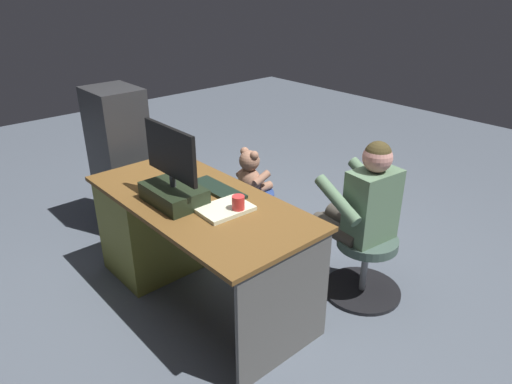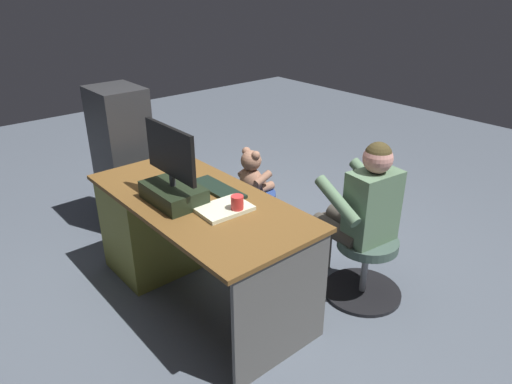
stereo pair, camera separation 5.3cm
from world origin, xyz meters
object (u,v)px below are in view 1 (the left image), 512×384
at_px(keyboard, 218,189).
at_px(teddy_bear, 251,173).
at_px(computer_mouse, 188,173).
at_px(monitor, 173,183).
at_px(tv_remote, 155,183).
at_px(desk, 166,223).
at_px(cup, 238,205).
at_px(person, 359,206).
at_px(visitor_chair, 365,263).
at_px(office_chair_teddy, 250,214).

relative_size(keyboard, teddy_bear, 1.17).
xyz_separation_m(keyboard, computer_mouse, (0.33, 0.00, 0.01)).
distance_m(monitor, keyboard, 0.32).
bearing_deg(keyboard, tv_remote, 34.23).
height_order(desk, teddy_bear, teddy_bear).
distance_m(desk, computer_mouse, 0.40).
xyz_separation_m(desk, tv_remote, (-0.04, 0.08, 0.35)).
height_order(desk, cup, cup).
bearing_deg(desk, cup, -174.32).
height_order(keyboard, teddy_bear, teddy_bear).
xyz_separation_m(teddy_bear, person, (-0.93, -0.10, 0.04)).
height_order(cup, visitor_chair, cup).
bearing_deg(visitor_chair, teddy_bear, 6.26).
relative_size(computer_mouse, office_chair_teddy, 0.19).
bearing_deg(person, desk, 39.38).
distance_m(computer_mouse, cup, 0.65).
relative_size(office_chair_teddy, visitor_chair, 0.96).
relative_size(keyboard, computer_mouse, 4.38).
height_order(monitor, teddy_bear, monitor).
bearing_deg(cup, desk, 5.68).
height_order(desk, tv_remote, tv_remote).
relative_size(visitor_chair, person, 0.48).
bearing_deg(computer_mouse, cup, 171.78).
height_order(office_chair_teddy, person, person).
bearing_deg(visitor_chair, tv_remote, 41.02).
height_order(tv_remote, visitor_chair, tv_remote).
distance_m(office_chair_teddy, teddy_bear, 0.35).
xyz_separation_m(office_chair_teddy, visitor_chair, (-1.02, -0.12, -0.00)).
distance_m(cup, teddy_bear, 0.93).
bearing_deg(office_chair_teddy, person, -173.05).
distance_m(monitor, tv_remote, 0.34).
distance_m(tv_remote, person, 1.32).
distance_m(monitor, visitor_chair, 1.36).
bearing_deg(keyboard, computer_mouse, 0.18).
bearing_deg(visitor_chair, computer_mouse, 33.37).
height_order(monitor, cup, monitor).
relative_size(teddy_bear, person, 0.33).
distance_m(keyboard, teddy_bear, 0.66).
xyz_separation_m(computer_mouse, person, (-0.93, -0.66, -0.12)).
height_order(tv_remote, teddy_bear, teddy_bear).
distance_m(keyboard, tv_remote, 0.43).
xyz_separation_m(keyboard, tv_remote, (0.36, 0.24, -0.00)).
distance_m(tv_remote, office_chair_teddy, 0.93).
xyz_separation_m(cup, tv_remote, (0.67, 0.15, -0.04)).
bearing_deg(computer_mouse, monitor, 134.11).
xyz_separation_m(monitor, cup, (-0.36, -0.20, -0.07)).
distance_m(tv_remote, visitor_chair, 1.48).
height_order(monitor, visitor_chair, monitor).
xyz_separation_m(desk, monitor, (-0.35, 0.13, 0.46)).
bearing_deg(desk, visitor_chair, -142.59).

